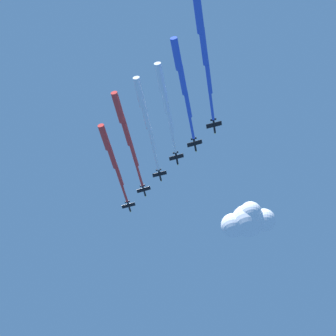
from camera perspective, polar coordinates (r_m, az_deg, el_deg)
jet_lead at (r=249.25m, az=-7.32°, el=1.52°), size 22.30×65.16×4.02m
jet_port_inner at (r=239.30m, az=-5.49°, el=4.86°), size 24.14×72.01×4.15m
jet_starboard_inner at (r=233.25m, az=-2.93°, el=6.85°), size 21.95×68.27×4.03m
jet_port_mid at (r=228.53m, az=-0.39°, el=8.85°), size 20.69×63.60×4.16m
jet_starboard_mid at (r=218.92m, az=1.84°, el=11.43°), size 22.87×65.52×4.12m
jet_port_outer at (r=211.71m, az=4.61°, el=15.59°), size 23.84×73.61×4.04m
cloud_puff at (r=310.40m, az=10.30°, el=-6.67°), size 37.28×26.19×24.11m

